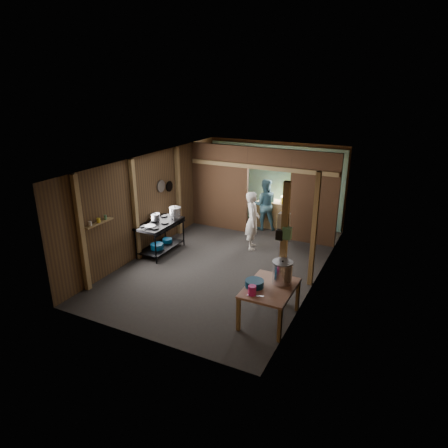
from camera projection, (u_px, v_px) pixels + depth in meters
The scene contains 42 objects.
floor at pixel (227, 262), 10.01m from camera, with size 4.50×7.00×0.00m, color black.
ceiling at pixel (228, 161), 9.12m from camera, with size 4.50×7.00×0.00m, color #464342.
wall_back at pixel (275, 183), 12.52m from camera, with size 4.50×0.00×2.60m, color #50381F.
wall_front at pixel (138, 273), 6.61m from camera, with size 4.50×0.00×2.60m, color #50381F.
wall_left at pixel (152, 202), 10.50m from camera, with size 0.00×7.00×2.60m, color #50381F.
wall_right at pixel (320, 228), 8.63m from camera, with size 0.00×7.00×2.60m, color #50381F.
partition_left at pixel (220, 187), 11.97m from camera, with size 1.85×0.10×2.60m, color brown.
partition_right at pixel (314, 199), 10.77m from camera, with size 1.35×0.10×2.60m, color brown.
partition_header at pixel (270, 159), 10.97m from camera, with size 1.30×0.10×0.60m, color brown.
turquoise_panel at pixel (274, 184), 12.48m from camera, with size 4.40×0.06×2.50m, color #62A79B.
back_counter at pixel (277, 215), 12.23m from camera, with size 1.20×0.50×0.85m, color #A38454.
wall_clock at pixel (282, 165), 12.12m from camera, with size 0.20×0.20×0.03m, color silver.
post_left_a at pixel (81, 234), 8.27m from camera, with size 0.10×0.12×2.60m, color #A38454.
post_left_b at pixel (135, 211), 9.79m from camera, with size 0.10×0.12×2.60m, color #A38454.
post_left_c at pixel (178, 192), 11.48m from camera, with size 0.10×0.12×2.60m, color #A38454.
post_right at pixel (314, 231), 8.49m from camera, with size 0.10×0.12×2.60m, color #A38454.
post_free at pixel (284, 246), 7.70m from camera, with size 0.12×0.12×2.60m, color #A38454.
cross_beam at pixel (260, 167), 11.12m from camera, with size 4.40×0.12×0.12m, color #A38454.
pan_lid_big at pixel (161, 186), 10.70m from camera, with size 0.34×0.34×0.03m, color slate.
pan_lid_small at pixel (169, 186), 11.07m from camera, with size 0.30×0.30×0.03m, color black.
wall_shelf at pixel (99, 223), 8.65m from camera, with size 0.14×0.80×0.03m, color #A38454.
jar_white at pixel (90, 224), 8.42m from camera, with size 0.07×0.07×0.10m, color silver.
jar_yellow at pixel (98, 220), 8.63m from camera, with size 0.08×0.08×0.10m, color yellow.
jar_green at pixel (105, 217), 8.81m from camera, with size 0.06×0.06×0.10m, color #4D9065.
bag_white at pixel (284, 221), 7.63m from camera, with size 0.22×0.15×0.32m, color silver.
bag_green at pixel (287, 233), 7.52m from camera, with size 0.16×0.12×0.24m, color #4D9065.
bag_black at pixel (280, 235), 7.58m from camera, with size 0.14×0.10×0.20m, color black.
gas_range at pixel (161, 237), 10.46m from camera, with size 0.74×1.44×0.85m, color black, non-canonical shape.
prep_table at pixel (269, 303), 7.47m from camera, with size 0.88×1.21×0.71m, color tan, non-canonical shape.
stove_pot_large at pixel (175, 213), 10.62m from camera, with size 0.31×0.31×0.32m, color silver, non-canonical shape.
stove_pot_med at pixel (155, 218), 10.40m from camera, with size 0.25×0.25×0.22m, color silver, non-canonical shape.
frying_pan at pixel (150, 227), 9.96m from camera, with size 0.28×0.50×0.07m, color slate, non-canonical shape.
blue_tub_front at pixel (157, 246), 10.37m from camera, with size 0.34×0.34×0.14m, color navy.
blue_tub_back at pixel (167, 241), 10.78m from camera, with size 0.27×0.27×0.11m, color navy.
stock_pot at pixel (282, 273), 7.43m from camera, with size 0.40×0.40×0.47m, color silver, non-canonical shape.
wash_basin at pixel (254, 284), 7.34m from camera, with size 0.35×0.35×0.13m, color navy.
pink_bucket at pixel (252, 290), 7.05m from camera, with size 0.15×0.15×0.18m, color #EE2493.
knife at pixel (255, 296), 7.04m from camera, with size 0.30×0.04×0.01m, color silver.
yellow_tub at pixel (287, 200), 11.93m from camera, with size 0.37×0.37×0.20m, color yellow.
red_cup at pixel (268, 198), 12.19m from camera, with size 0.12×0.12×0.14m, color #9B263D.
cook at pixel (252, 221), 10.58m from camera, with size 0.59×0.38×1.61m, color white.
worker_back at pixel (265, 205), 12.00m from camera, with size 0.77×0.60×1.58m, color #3E6C80.
Camera 1 is at (3.92, -8.18, 4.35)m, focal length 31.45 mm.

